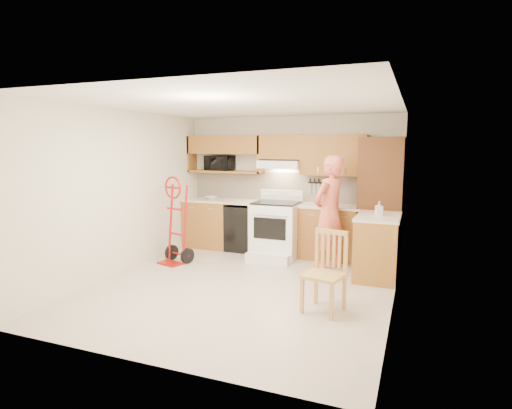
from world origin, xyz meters
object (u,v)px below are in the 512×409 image
Objects in this scene: range at (275,225)px; dining_chair at (324,272)px; hand_truck at (174,224)px; microwave at (220,163)px; person at (329,212)px.

range reaches higher than dining_chair.
hand_truck reaches higher than dining_chair.
range is 2.46m from dining_chair.
hand_truck is at bearing 169.95° from dining_chair.
dining_chair is at bearing -57.67° from range.
microwave is 1.73m from range.
hand_truck is (-2.47, -0.65, -0.25)m from person.
person reaches higher than dining_chair.
microwave is at bearing -83.50° from person.
microwave reaches higher than range.
person is 2.57m from hand_truck.
dining_chair is (2.61, -2.55, -1.15)m from microwave.
hand_truck is (-0.17, -1.40, -0.97)m from microwave.
hand_truck is 1.37× the size of dining_chair.
person is at bearing -13.55° from microwave.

